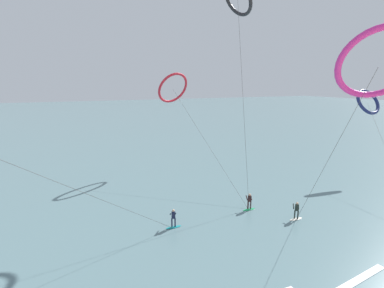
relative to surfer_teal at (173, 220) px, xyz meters
The scene contains 7 objects.
sea_water 86.60m from the surfer_teal, 88.37° to the left, with size 400.00×200.00×0.08m, color slate.
surfer_teal is the anchor object (origin of this frame).
surfer_ivory 11.33m from the surfer_teal, 16.24° to the right, with size 1.40×0.72×1.70m.
surfer_emerald 8.11m from the surfer_teal, ahead, with size 1.40×0.63×1.70m.
kite_magenta 19.16m from the surfer_teal, 38.12° to the right, with size 6.23×8.40×16.05m.
kite_navy 30.99m from the surfer_teal, ahead, with size 13.20×14.98×11.66m.
kite_crimson 21.11m from the surfer_teal, 69.52° to the left, with size 5.29×18.60×13.86m.
Camera 1 is at (-10.12, -3.85, 12.45)m, focal length 26.49 mm.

